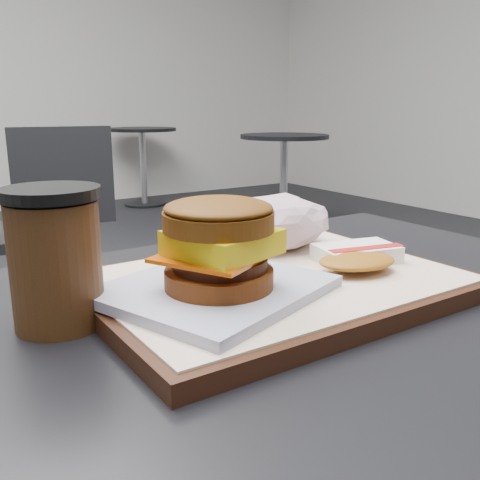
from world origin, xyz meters
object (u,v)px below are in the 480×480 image
Objects in this scene: serving_tray at (274,284)px; neighbor_chair at (36,221)px; customer_table at (298,469)px; breakfast_sandwich at (218,255)px; coffee_cup at (56,258)px; crumpled_wrapper at (275,222)px; hash_brown at (357,256)px.

neighbor_chair reaches higher than serving_tray.
customer_table is at bearing -95.01° from neighbor_chair.
breakfast_sandwich is 0.14m from coffee_cup.
crumpled_wrapper reaches higher than customer_table.
breakfast_sandwich is 1.88× the size of coffee_cup.
breakfast_sandwich reaches higher than hash_brown.
crumpled_wrapper is at bearing -93.06° from neighbor_chair.
hash_brown is (0.18, -0.00, -0.03)m from breakfast_sandwich.
coffee_cup is (-0.21, 0.04, 0.05)m from serving_tray.
breakfast_sandwich is 1.84m from neighbor_chair.
breakfast_sandwich is 0.27× the size of neighbor_chair.
neighbor_chair is (0.37, 1.74, -0.32)m from coffee_cup.
serving_tray is at bearing 14.30° from breakfast_sandwich.
serving_tray is at bearing -95.16° from neighbor_chair.
coffee_cup is at bearing 157.70° from customer_table.
customer_table is 0.24m from hash_brown.
breakfast_sandwich is at bearing 179.31° from hash_brown.
hash_brown is at bearing -0.69° from breakfast_sandwich.
customer_table is at bearing -16.85° from breakfast_sandwich.
breakfast_sandwich is at bearing -25.59° from coffee_cup.
neighbor_chair is at bearing 84.84° from serving_tray.
hash_brown reaches higher than serving_tray.
coffee_cup reaches higher than customer_table.
serving_tray is 1.80m from neighbor_chair.
breakfast_sandwich is at bearing 163.15° from customer_table.
serving_tray is at bearing 166.67° from hash_brown.
breakfast_sandwich reaches higher than serving_tray.
hash_brown is 1.82m from neighbor_chair.
customer_table is 0.91× the size of neighbor_chair.
crumpled_wrapper is 1.72m from neighbor_chair.
customer_table is 0.20m from serving_tray.
hash_brown is (0.10, 0.02, 0.22)m from customer_table.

